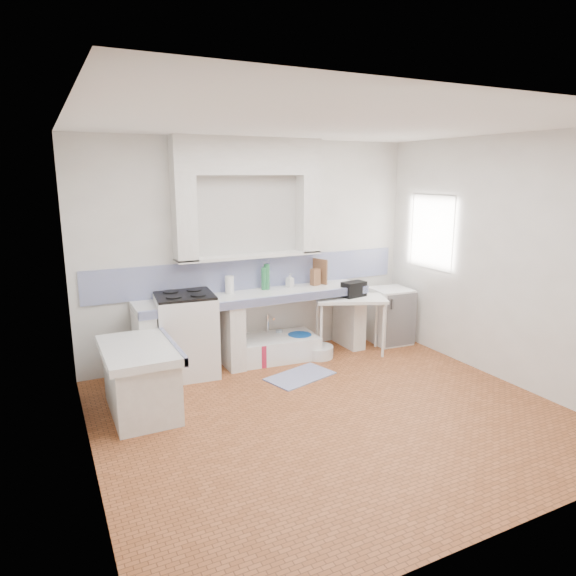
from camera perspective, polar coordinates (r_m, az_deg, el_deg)
name	(u,v)px	position (r m, az deg, el deg)	size (l,w,h in m)	color
floor	(332,414)	(5.28, 4.96, -13.91)	(4.50, 4.50, 0.00)	#A1582F
ceiling	(338,124)	(4.75, 5.64, 17.93)	(4.50, 4.50, 0.00)	white
wall_back	(254,250)	(6.58, -3.88, 4.26)	(4.50, 4.50, 0.00)	white
wall_front	(508,337)	(3.34, 23.56, -5.10)	(4.50, 4.50, 0.00)	white
wall_left	(80,304)	(4.14, -22.33, -1.71)	(4.50, 4.50, 0.00)	white
wall_right	(503,260)	(6.29, 23.07, 2.87)	(4.50, 4.50, 0.00)	white
alcove_mass	(249,156)	(6.36, -4.45, 14.58)	(1.90, 0.25, 0.45)	white
window_frame	(442,232)	(7.21, 16.91, 6.08)	(0.35, 0.86, 1.06)	#3A2212
lace_valance	(435,204)	(7.08, 16.24, 9.10)	(0.01, 0.84, 0.24)	white
counter_slab	(256,296)	(6.38, -3.60, -0.95)	(3.00, 0.60, 0.08)	white
counter_lip	(265,301)	(6.13, -2.58, -1.51)	(3.00, 0.04, 0.10)	navy
counter_pier_left	(145,347)	(6.12, -15.78, -6.39)	(0.20, 0.55, 0.82)	white
counter_pier_mid	(231,334)	(6.38, -6.45, -5.21)	(0.20, 0.55, 0.82)	white
counter_pier_right	(349,317)	(7.13, 6.89, -3.29)	(0.20, 0.55, 0.82)	white
peninsula_top	(139,350)	(5.26, -16.43, -6.70)	(0.70, 1.10, 0.08)	white
peninsula_base	(141,383)	(5.39, -16.20, -10.22)	(0.60, 1.00, 0.62)	white
peninsula_lip	(172,345)	(5.32, -12.92, -6.28)	(0.04, 1.10, 0.10)	navy
backsplash	(255,273)	(6.62, -3.79, 1.68)	(4.27, 0.03, 0.40)	navy
stove	(186,336)	(6.18, -11.39, -5.28)	(0.68, 0.66, 0.96)	white
sink	(275,349)	(6.68, -1.52, -6.82)	(1.09, 0.59, 0.26)	white
side_table	(350,325)	(6.86, 6.95, -4.16)	(0.92, 0.51, 0.04)	white
fridge	(390,316)	(7.37, 11.41, -3.06)	(0.51, 0.51, 0.79)	white
bucket_red	(260,353)	(6.47, -3.12, -7.35)	(0.31, 0.31, 0.29)	#BC1D3D
bucket_orange	(271,350)	(6.60, -1.97, -6.97)	(0.30, 0.30, 0.28)	#D0640A
bucket_blue	(300,345)	(6.76, 1.32, -6.43)	(0.31, 0.31, 0.29)	#064DBA
basin_white	(318,352)	(6.74, 3.45, -7.15)	(0.39, 0.39, 0.15)	white
water_bottle_a	(264,346)	(6.78, -2.73, -6.51)	(0.07, 0.07, 0.27)	silver
water_bottle_b	(279,341)	(6.86, -0.99, -6.03)	(0.09, 0.09, 0.32)	silver
black_bag	(354,289)	(6.79, 7.41, -0.13)	(0.32, 0.18, 0.20)	black
green_bottle_a	(264,279)	(6.54, -2.75, 1.07)	(0.06, 0.06, 0.29)	#277442
green_bottle_b	(267,277)	(6.55, -2.40, 1.27)	(0.07, 0.07, 0.33)	#277442
knife_block	(315,277)	(6.81, 3.09, 1.24)	(0.11, 0.09, 0.23)	brown
cutting_board	(320,271)	(6.90, 3.63, 1.89)	(0.02, 0.25, 0.34)	brown
paper_towel	(230,285)	(6.38, -6.60, 0.37)	(0.11, 0.11, 0.22)	white
soap_bottle	(290,280)	(6.70, 0.21, 0.89)	(0.08, 0.08, 0.18)	white
rug	(300,376)	(6.13, 1.37, -9.89)	(0.79, 0.45, 0.01)	#40478F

